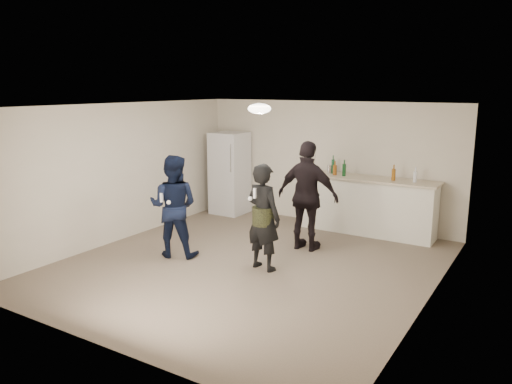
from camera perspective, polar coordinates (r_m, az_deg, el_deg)
The scene contains 21 objects.
floor at distance 8.04m, azimuth -0.75°, elevation -8.29°, with size 6.00×6.00×0.00m, color #6B5B4C.
ceiling at distance 7.55m, azimuth -0.81°, elevation 9.80°, with size 6.00×6.00×0.00m, color silver.
wall_back at distance 10.32m, azimuth 8.17°, elevation 3.31°, with size 6.00×6.00×0.00m, color beige.
wall_front at distance 5.48m, azimuth -17.85°, elevation -4.94°, with size 6.00×6.00×0.00m, color beige.
wall_left at distance 9.44m, azimuth -15.05°, elevation 2.20°, with size 6.00×6.00×0.00m, color beige.
wall_right at distance 6.68m, azimuth 19.59°, elevation -2.04°, with size 6.00×6.00×0.00m, color beige.
counter at distance 9.82m, azimuth 12.45°, elevation -1.62°, with size 2.60×0.56×1.05m, color white.
counter_top at distance 9.70m, azimuth 12.60°, elevation 1.51°, with size 2.68×0.64×0.04m, color beige.
fridge at distance 11.06m, azimuth -3.02°, elevation 2.17°, with size 0.70×0.70×1.80m, color silver.
fridge_handle at distance 10.54m, azimuth -2.92°, elevation 3.88°, with size 0.02×0.02×0.60m, color silver.
ceiling_dome at distance 7.81m, azimuth 0.39°, elevation 9.51°, with size 0.36×0.36×0.16m, color white.
shaker at distance 10.00m, azimuth 8.36°, elevation 2.59°, with size 0.08×0.08×0.17m, color silver.
man at distance 8.34m, azimuth -9.41°, elevation -1.61°, with size 0.83×0.64×1.70m, color #0E193A.
woman at distance 7.63m, azimuth 0.84°, elevation -2.89°, with size 0.61×0.40×1.66m, color black.
camo_shorts at distance 7.62m, azimuth 0.84°, elevation -2.75°, with size 0.34×0.34×0.28m, color #313819.
spectator at distance 8.56m, azimuth 5.92°, elevation -0.49°, with size 1.11×0.46×1.89m, color black.
remote_man at distance 8.09m, azimuth -10.75°, elevation -0.63°, with size 0.04×0.04×0.15m, color white.
nunchuk_man at distance 8.05m, azimuth -9.95°, elevation -1.17°, with size 0.07×0.07×0.07m, color white.
remote_woman at distance 7.32m, azimuth -0.15°, elevation -0.15°, with size 0.04×0.04×0.15m, color white.
nunchuk_woman at distance 7.42m, azimuth -0.68°, elevation -0.77°, with size 0.07×0.07×0.07m, color white.
bottle_cluster at distance 9.70m, azimuth 11.89°, elevation 2.33°, with size 1.69×0.23×0.28m.
Camera 1 is at (4.04, -6.37, 2.80)m, focal length 35.00 mm.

